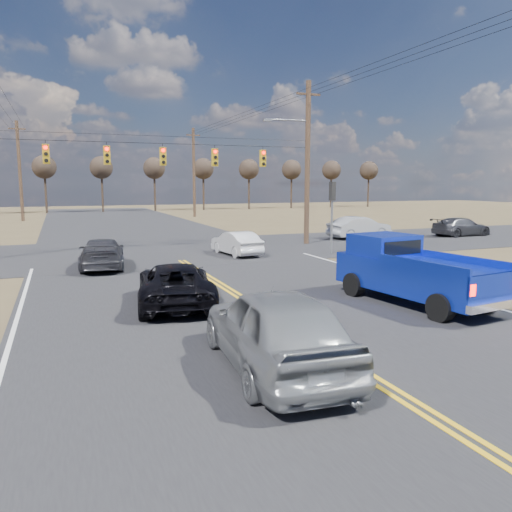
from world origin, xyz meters
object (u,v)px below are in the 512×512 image
object	(u,v)px
white_car_queue	(236,243)
black_suv	(175,284)
cross_car_east_near	(359,228)
dgrey_car_queue	(102,253)
silver_suv	(275,328)
cross_car_east_far	(461,227)
pickup_truck	(412,272)

from	to	relation	value
white_car_queue	black_suv	bearing A→B (deg)	54.40
cross_car_east_near	dgrey_car_queue	bearing A→B (deg)	102.52
silver_suv	cross_car_east_far	bearing A→B (deg)	-136.24
white_car_queue	cross_car_east_near	bearing A→B (deg)	-163.44
cross_car_east_far	cross_car_east_near	bearing A→B (deg)	77.68
white_car_queue	dgrey_car_queue	distance (m)	7.25
silver_suv	white_car_queue	world-z (taller)	silver_suv
black_suv	white_car_queue	xyz separation A→B (m)	(5.47, 9.82, -0.03)
cross_car_east_near	cross_car_east_far	size ratio (longest dim) A/B	1.00
cross_car_east_near	cross_car_east_far	distance (m)	7.97
black_suv	cross_car_east_near	distance (m)	21.62
white_car_queue	silver_suv	bearing A→B (deg)	66.96
pickup_truck	cross_car_east_near	xyz separation A→B (m)	(9.07, 16.86, -0.26)
dgrey_car_queue	cross_car_east_far	distance (m)	26.07
white_car_queue	cross_car_east_far	size ratio (longest dim) A/B	0.84
white_car_queue	cross_car_east_near	size ratio (longest dim) A/B	0.84
silver_suv	dgrey_car_queue	bearing A→B (deg)	-76.69
dgrey_car_queue	cross_car_east_near	distance (m)	18.82
white_car_queue	dgrey_car_queue	size ratio (longest dim) A/B	0.83
dgrey_car_queue	cross_car_east_far	world-z (taller)	dgrey_car_queue
silver_suv	white_car_queue	distance (m)	16.71
pickup_truck	dgrey_car_queue	bearing A→B (deg)	121.79
dgrey_car_queue	white_car_queue	bearing A→B (deg)	-159.71
white_car_queue	cross_car_east_far	bearing A→B (deg)	-176.65
silver_suv	white_car_queue	size ratio (longest dim) A/B	1.33
black_suv	silver_suv	bearing A→B (deg)	106.09
pickup_truck	silver_suv	xyz separation A→B (m)	(-6.38, -3.70, -0.14)
silver_suv	cross_car_east_near	bearing A→B (deg)	-122.68
silver_suv	pickup_truck	bearing A→B (deg)	-145.65
cross_car_east_near	pickup_truck	bearing A→B (deg)	144.66
silver_suv	white_car_queue	xyz separation A→B (m)	(4.76, 16.02, -0.24)
pickup_truck	white_car_queue	world-z (taller)	pickup_truck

